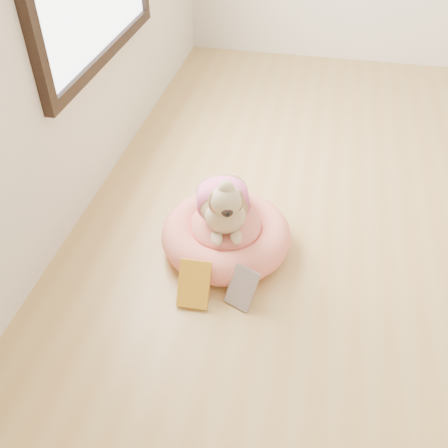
% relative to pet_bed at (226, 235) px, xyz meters
% --- Properties ---
extents(pet_bed, '(0.63, 0.63, 0.16)m').
position_rel_pet_bed_xyz_m(pet_bed, '(0.00, 0.00, 0.00)').
color(pet_bed, '#F0845E').
rests_on(pet_bed, floor).
extents(dog, '(0.41, 0.51, 0.32)m').
position_rel_pet_bed_xyz_m(dog, '(-0.01, 0.01, 0.25)').
color(dog, brown).
rests_on(dog, pet_bed).
extents(book_yellow, '(0.14, 0.15, 0.18)m').
position_rel_pet_bed_xyz_m(book_yellow, '(-0.07, -0.35, 0.01)').
color(book_yellow, yellow).
rests_on(book_yellow, floor).
extents(book_white, '(0.15, 0.15, 0.16)m').
position_rel_pet_bed_xyz_m(book_white, '(0.14, -0.32, 0.00)').
color(book_white, white).
rests_on(book_white, floor).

